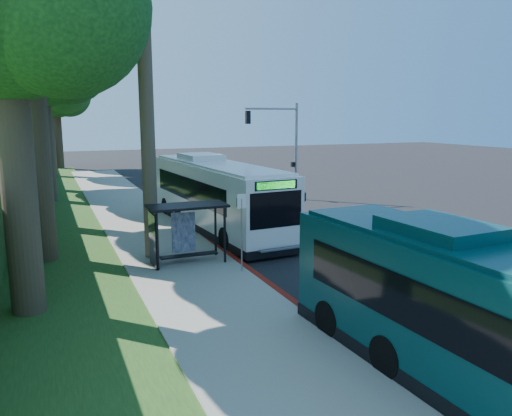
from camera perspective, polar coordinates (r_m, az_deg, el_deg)
name	(u,v)px	position (r m, az deg, el deg)	size (l,w,h in m)	color
ground	(303,234)	(26.34, 5.34, -2.97)	(140.00, 140.00, 0.00)	black
sidewalk	(165,247)	(23.81, -10.35, -4.41)	(4.50, 70.00, 0.12)	gray
red_curb	(242,264)	(20.77, -1.61, -6.45)	(0.25, 30.00, 0.13)	maroon
grass_verge	(34,236)	(28.16, -24.07, -2.91)	(8.00, 70.00, 0.06)	#234719
bus_shelter	(181,222)	(20.71, -8.62, -1.64)	(3.20, 1.51, 2.55)	black
stop_sign_pole	(242,222)	(19.22, -1.65, -1.63)	(0.35, 0.06, 3.17)	gray
traffic_signal_pole	(284,140)	(36.27, 3.18, 7.82)	(4.10, 0.30, 7.00)	gray
tree_2	(41,51)	(38.71, -23.40, 16.15)	(8.82, 8.40, 15.12)	#382B1E
tree_3	(12,42)	(46.86, -26.08, 16.68)	(10.08, 9.60, 17.28)	#382B1E
tree_4	(46,78)	(54.59, -22.84, 13.52)	(8.40, 8.00, 14.14)	#382B1E
tree_5	(55,90)	(62.56, -21.95, 12.39)	(7.35, 7.00, 12.86)	#382B1E
white_bus	(215,194)	(27.13, -4.68, 1.61)	(3.73, 13.47, 3.97)	white
teal_bus	(505,330)	(11.68, 26.60, -12.34)	(3.18, 12.55, 3.71)	#0A3639
pickup	(257,196)	(33.95, 0.11, 1.36)	(2.38, 5.17, 1.44)	silver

